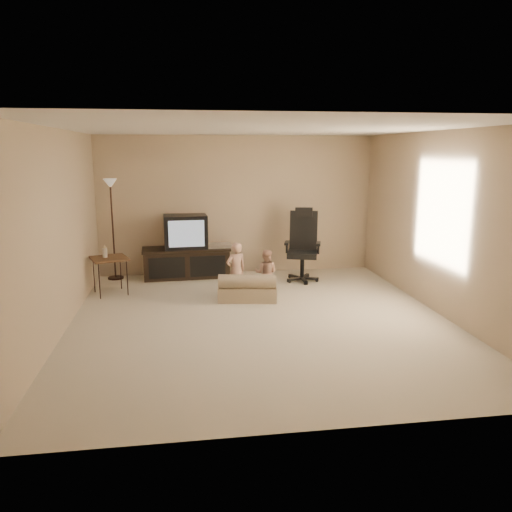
{
  "coord_description": "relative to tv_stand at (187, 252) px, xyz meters",
  "views": [
    {
      "loc": [
        -0.99,
        -6.31,
        2.23
      ],
      "look_at": [
        0.03,
        0.6,
        0.75
      ],
      "focal_mm": 35.0,
      "sensor_mm": 36.0,
      "label": 1
    }
  ],
  "objects": [
    {
      "name": "floor",
      "position": [
        0.94,
        -2.49,
        -0.47
      ],
      "size": [
        5.5,
        5.5,
        0.0
      ],
      "primitive_type": "plane",
      "color": "beige",
      "rests_on": "ground"
    },
    {
      "name": "toddler_right",
      "position": [
        1.2,
        -1.39,
        -0.1
      ],
      "size": [
        0.4,
        0.3,
        0.74
      ],
      "primitive_type": "imported",
      "rotation": [
        0.0,
        0.0,
        2.82
      ],
      "color": "tan",
      "rests_on": "floor"
    },
    {
      "name": "room_shell",
      "position": [
        0.94,
        -2.49,
        1.05
      ],
      "size": [
        5.5,
        5.5,
        5.5
      ],
      "color": "silver",
      "rests_on": "floor"
    },
    {
      "name": "side_table",
      "position": [
        -1.21,
        -0.91,
        0.1
      ],
      "size": [
        0.68,
        0.68,
        0.8
      ],
      "rotation": [
        0.0,
        0.0,
        0.35
      ],
      "color": "brown",
      "rests_on": "floor"
    },
    {
      "name": "office_chair",
      "position": [
        2.0,
        -0.52,
        -0.01
      ],
      "size": [
        0.72,
        0.75,
        1.26
      ],
      "rotation": [
        0.0,
        0.0,
        -0.29
      ],
      "color": "black",
      "rests_on": "floor"
    },
    {
      "name": "toddler_left",
      "position": [
        0.73,
        -1.44,
        -0.03
      ],
      "size": [
        0.37,
        0.32,
        0.87
      ],
      "primitive_type": "imported",
      "rotation": [
        0.0,
        0.0,
        3.45
      ],
      "color": "tan",
      "rests_on": "floor"
    },
    {
      "name": "tv_stand",
      "position": [
        0.0,
        0.0,
        0.0
      ],
      "size": [
        1.59,
        0.66,
        1.12
      ],
      "rotation": [
        0.0,
        0.0,
        0.05
      ],
      "color": "black",
      "rests_on": "floor"
    },
    {
      "name": "child_sofa",
      "position": [
        0.89,
        -1.58,
        -0.29
      ],
      "size": [
        0.94,
        0.63,
        0.43
      ],
      "rotation": [
        0.0,
        0.0,
        -0.16
      ],
      "color": "#9D856A",
      "rests_on": "floor"
    },
    {
      "name": "floor_lamp",
      "position": [
        -1.26,
        0.06,
        0.82
      ],
      "size": [
        0.27,
        0.27,
        1.76
      ],
      "color": "#311D15",
      "rests_on": "floor"
    }
  ]
}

